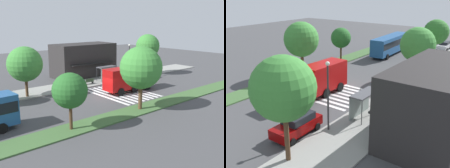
{
  "view_description": "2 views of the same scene",
  "coord_description": "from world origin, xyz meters",
  "views": [
    {
      "loc": [
        -22.47,
        -28.09,
        10.33
      ],
      "look_at": [
        1.45,
        0.47,
        1.46
      ],
      "focal_mm": 42.87,
      "sensor_mm": 36.0,
      "label": 1
    },
    {
      "loc": [
        26.67,
        19.37,
        11.82
      ],
      "look_at": [
        2.69,
        1.66,
        1.24
      ],
      "focal_mm": 43.4,
      "sensor_mm": 36.0,
      "label": 2
    }
  ],
  "objects": [
    {
      "name": "bench_near_shelter",
      "position": [
        2.12,
        7.11,
        0.59
      ],
      "size": [
        1.6,
        0.5,
        0.9
      ],
      "color": "#2D472D",
      "rests_on": "sidewalk"
    },
    {
      "name": "sidewalk_tree_west",
      "position": [
        -8.66,
        6.62,
        4.63
      ],
      "size": [
        4.75,
        4.75,
        6.87
      ],
      "color": "#513823",
      "rests_on": "sidewalk"
    },
    {
      "name": "crosswalk",
      "position": [
        2.85,
        0.0,
        0.01
      ],
      "size": [
        6.75,
        10.11,
        0.01
      ],
      "color": "silver",
      "rests_on": "ground_plane"
    },
    {
      "name": "median_strip",
      "position": [
        0.0,
        -7.12,
        0.07
      ],
      "size": [
        60.0,
        3.0,
        0.14
      ],
      "primitive_type": "cube",
      "color": "#3D6033",
      "rests_on": "ground_plane"
    },
    {
      "name": "street_lamp",
      "position": [
        10.27,
        6.22,
        3.77
      ],
      "size": [
        0.36,
        0.36,
        6.14
      ],
      "color": "#2D2D30",
      "rests_on": "sidewalk"
    },
    {
      "name": "median_tree_west",
      "position": [
        -0.58,
        -7.12,
        5.06
      ],
      "size": [
        4.91,
        4.91,
        7.39
      ],
      "color": "#513823",
      "rests_on": "median_strip"
    },
    {
      "name": "bench_west_of_shelter",
      "position": [
        -1.05,
        7.11,
        0.59
      ],
      "size": [
        1.6,
        0.5,
        0.9
      ],
      "color": "#2D472D",
      "rests_on": "sidewalk"
    },
    {
      "name": "parked_car_east",
      "position": [
        12.23,
        4.42,
        0.92
      ],
      "size": [
        4.75,
        2.22,
        1.79
      ],
      "rotation": [
        0.0,
        0.0,
        0.03
      ],
      "color": "#720505",
      "rests_on": "ground_plane"
    },
    {
      "name": "median_tree_far_west",
      "position": [
        -10.03,
        -7.12,
        3.95
      ],
      "size": [
        3.39,
        3.39,
        5.52
      ],
      "color": "#47301E",
      "rests_on": "median_strip"
    },
    {
      "name": "sidewalk",
      "position": [
        0.0,
        8.23,
        0.07
      ],
      "size": [
        60.0,
        5.22,
        0.14
      ],
      "primitive_type": "cube",
      "color": "gray",
      "rests_on": "ground_plane"
    },
    {
      "name": "bus_stop_shelter",
      "position": [
        6.12,
        7.12,
        1.89
      ],
      "size": [
        3.5,
        1.4,
        2.46
      ],
      "color": "#4C4C51",
      "rests_on": "sidewalk"
    },
    {
      "name": "fire_truck",
      "position": [
        4.73,
        0.06,
        2.05
      ],
      "size": [
        8.5,
        2.9,
        3.63
      ],
      "rotation": [
        0.0,
        0.0,
        -0.03
      ],
      "color": "#A50C0C",
      "rests_on": "ground_plane"
    },
    {
      "name": "storefront_building",
      "position": [
        5.54,
        13.7,
        3.07
      ],
      "size": [
        11.49,
        6.54,
        6.13
      ],
      "color": "#282626",
      "rests_on": "ground_plane"
    },
    {
      "name": "ground_plane",
      "position": [
        0.0,
        0.0,
        0.0
      ],
      "size": [
        120.0,
        120.0,
        0.0
      ],
      "primitive_type": "plane",
      "color": "#424244"
    },
    {
      "name": "sidewalk_tree_center",
      "position": [
        15.44,
        6.62,
        5.59
      ],
      "size": [
        4.47,
        4.47,
        7.71
      ],
      "color": "#47301E",
      "rests_on": "sidewalk"
    }
  ]
}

